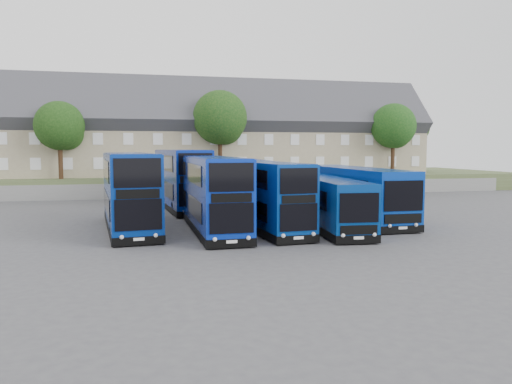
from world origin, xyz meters
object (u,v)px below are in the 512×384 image
object	(u,v)px
dd_front_left	(129,192)
tree_east	(394,128)
tree_west	(61,128)
tree_far	(409,128)
coach_east_a	(327,204)
tree_mid	(221,120)
dd_front_mid	(214,195)

from	to	relation	value
dd_front_left	tree_east	xyz separation A→B (m)	(29.26, 20.78, 5.08)
tree_west	tree_far	xyz separation A→B (m)	(42.00, 7.00, 0.68)
dd_front_left	coach_east_a	world-z (taller)	dd_front_left
tree_west	coach_east_a	bearing A→B (deg)	-50.84
coach_east_a	tree_far	xyz separation A→B (m)	(23.18, 30.11, 6.18)
tree_east	tree_mid	bearing A→B (deg)	178.57
tree_east	tree_far	xyz separation A→B (m)	(6.00, 7.00, 0.34)
tree_mid	dd_front_left	bearing A→B (deg)	-113.53
tree_far	coach_east_a	bearing A→B (deg)	-127.59
tree_west	tree_east	size ratio (longest dim) A/B	0.94
tree_far	dd_front_left	bearing A→B (deg)	-141.77
dd_front_left	tree_far	distance (m)	45.22
coach_east_a	tree_west	xyz separation A→B (m)	(-18.82, 23.11, 5.50)
tree_west	tree_far	world-z (taller)	tree_far
dd_front_left	dd_front_mid	size ratio (longest dim) A/B	1.06
dd_front_mid	tree_east	xyz separation A→B (m)	(24.30, 22.80, 5.19)
dd_front_mid	tree_west	size ratio (longest dim) A/B	1.47
tree_west	tree_east	xyz separation A→B (m)	(36.00, 0.00, 0.34)
coach_east_a	tree_west	distance (m)	30.31
coach_east_a	tree_east	xyz separation A→B (m)	(17.18, 23.11, 5.84)
tree_mid	dd_front_mid	bearing A→B (deg)	-100.45
tree_west	tree_east	distance (m)	36.00
coach_east_a	tree_east	world-z (taller)	tree_east
dd_front_left	tree_east	size ratio (longest dim) A/B	1.47
coach_east_a	tree_far	size ratio (longest dim) A/B	1.35
coach_east_a	tree_mid	world-z (taller)	tree_mid
tree_west	tree_east	world-z (taller)	tree_east
dd_front_left	tree_far	xyz separation A→B (m)	(35.26, 27.78, 5.42)
dd_front_left	tree_west	xyz separation A→B (m)	(-6.74, 20.78, 4.74)
tree_west	tree_far	distance (m)	42.58
tree_mid	tree_east	bearing A→B (deg)	-1.43
tree_east	tree_west	bearing A→B (deg)	-180.00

